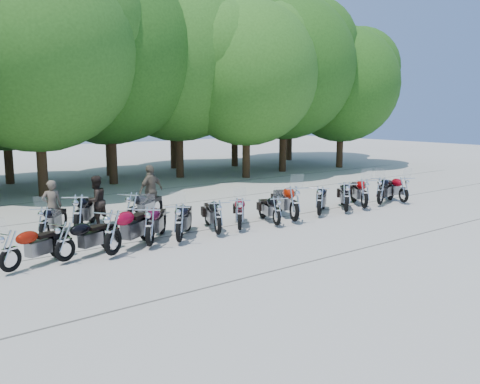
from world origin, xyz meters
TOP-DOWN VIEW (x-y plane):
  - ground at (0.00, 0.00)m, footprint 90.00×90.00m
  - tree_3 at (-3.57, 11.24)m, footprint 8.70×8.70m
  - tree_4 at (0.54, 13.09)m, footprint 9.13×9.13m
  - tree_5 at (4.61, 13.20)m, footprint 9.04×9.04m
  - tree_6 at (7.55, 10.82)m, footprint 8.00×8.00m
  - tree_7 at (11.20, 11.78)m, footprint 8.79×8.79m
  - tree_8 at (15.83, 11.20)m, footprint 7.53×7.53m
  - tree_11 at (-3.76, 16.43)m, footprint 7.56×7.56m
  - tree_12 at (1.80, 16.47)m, footprint 7.88×7.88m
  - tree_13 at (6.69, 17.47)m, footprint 8.31×8.31m
  - tree_14 at (10.68, 16.09)m, footprint 8.02×8.02m
  - tree_15 at (16.61, 17.02)m, footprint 9.67×9.67m
  - motorcycle_0 at (-7.48, 0.54)m, footprint 2.17×1.46m
  - motorcycle_1 at (-6.18, 0.60)m, footprint 2.21×1.36m
  - motorcycle_2 at (-5.03, 0.35)m, footprint 2.53×2.03m
  - motorcycle_3 at (-3.84, 0.58)m, footprint 2.05×2.27m
  - motorcycle_4 at (-2.97, 0.46)m, footprint 2.04×2.26m
  - motorcycle_5 at (-1.57, 0.55)m, footprint 1.50×2.31m
  - motorcycle_6 at (-0.69, 0.61)m, footprint 1.84×2.12m
  - motorcycle_7 at (0.69, 0.41)m, footprint 1.32×2.11m
  - motorcycle_8 at (1.52, 0.46)m, footprint 1.77×2.65m
  - motorcycle_9 at (2.92, 0.64)m, footprint 2.18×1.94m
  - motorcycle_10 at (4.19, 0.50)m, footprint 2.18×2.18m
  - motorcycle_11 at (5.26, 0.52)m, footprint 2.05×2.39m
  - motorcycle_12 at (6.41, 0.66)m, footprint 2.42×1.54m
  - motorcycle_13 at (7.57, 0.39)m, footprint 1.48×2.32m
  - motorcycle_14 at (-5.94, 3.13)m, footprint 1.74×2.01m
  - motorcycle_15 at (-4.89, 3.23)m, footprint 2.05×2.54m
  - motorcycle_16 at (-3.19, 3.04)m, footprint 2.37×1.98m
  - rider_0 at (-5.36, 4.20)m, footprint 0.68×0.52m
  - rider_1 at (-3.93, 4.21)m, footprint 0.98×0.87m
  - rider_2 at (-1.75, 4.51)m, footprint 1.18×0.76m

SIDE VIEW (x-z plane):
  - ground at x=0.00m, z-range 0.00..0.00m
  - motorcycle_7 at x=0.69m, z-range 0.00..1.15m
  - motorcycle_14 at x=-5.94m, z-range 0.00..1.16m
  - motorcycle_0 at x=-7.48m, z-range 0.00..1.19m
  - motorcycle_1 at x=-6.18m, z-range 0.00..1.20m
  - motorcycle_6 at x=-0.69m, z-range 0.00..1.22m
  - motorcycle_5 at x=-1.57m, z-range 0.00..1.26m
  - motorcycle_13 at x=7.57m, z-range 0.00..1.26m
  - motorcycle_9 at x=2.92m, z-range 0.00..1.27m
  - motorcycle_12 at x=6.41m, z-range 0.00..1.31m
  - motorcycle_4 at x=-2.97m, z-range 0.00..1.32m
  - motorcycle_3 at x=-3.84m, z-range 0.00..1.33m
  - motorcycle_10 at x=4.19m, z-range 0.00..1.33m
  - motorcycle_16 at x=-3.19m, z-range 0.00..1.35m
  - motorcycle_11 at x=5.26m, z-range 0.00..1.37m
  - motorcycle_2 at x=-5.03m, z-range 0.00..1.42m
  - motorcycle_15 at x=-4.89m, z-range 0.00..1.44m
  - motorcycle_8 at x=1.52m, z-range 0.00..1.45m
  - rider_0 at x=-5.36m, z-range 0.00..1.66m
  - rider_1 at x=-3.93m, z-range 0.00..1.68m
  - rider_2 at x=-1.75m, z-range 0.00..1.87m
  - tree_8 at x=15.83m, z-range 0.85..10.10m
  - tree_11 at x=-3.76m, z-range 0.85..10.14m
  - tree_12 at x=1.80m, z-range 0.89..10.56m
  - tree_6 at x=7.55m, z-range 0.90..10.72m
  - tree_14 at x=10.68m, z-range 0.91..10.75m
  - tree_13 at x=6.69m, z-range 0.94..11.14m
  - tree_3 at x=-3.57m, z-range 0.98..11.66m
  - tree_7 at x=11.20m, z-range 0.99..11.79m
  - tree_5 at x=4.61m, z-range 1.02..12.12m
  - tree_4 at x=0.54m, z-range 1.03..12.24m
  - tree_15 at x=16.61m, z-range 1.09..12.96m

